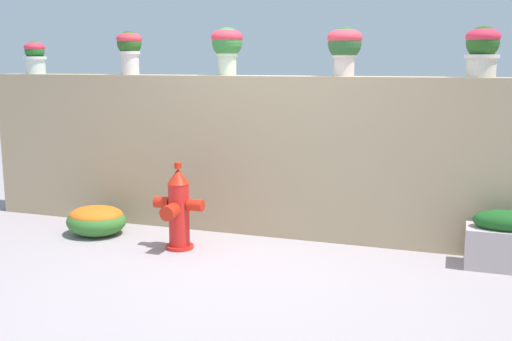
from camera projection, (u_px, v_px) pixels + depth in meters
name	position (u px, v px, depth m)	size (l,w,h in m)	color
ground_plane	(244.00, 271.00, 4.75)	(24.00, 24.00, 0.00)	#9D9094
stone_wall	(285.00, 156.00, 5.70)	(6.34, 0.39, 1.51)	tan
potted_plant_0	(35.00, 55.00, 6.37)	(0.24, 0.24, 0.35)	silver
potted_plant_1	(129.00, 47.00, 6.05)	(0.26, 0.26, 0.44)	silver
potted_plant_2	(227.00, 44.00, 5.72)	(0.31, 0.31, 0.45)	beige
potted_plant_3	(345.00, 45.00, 5.35)	(0.31, 0.31, 0.44)	beige
potted_plant_4	(482.00, 47.00, 4.97)	(0.28, 0.28, 0.42)	beige
fire_hydrant	(178.00, 210.00, 5.27)	(0.46, 0.37, 0.78)	red
flower_bush_left	(96.00, 219.00, 5.75)	(0.58, 0.52, 0.29)	#36722C
planter_box	(504.00, 241.00, 4.78)	(0.58, 0.32, 0.48)	#B3A3A2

